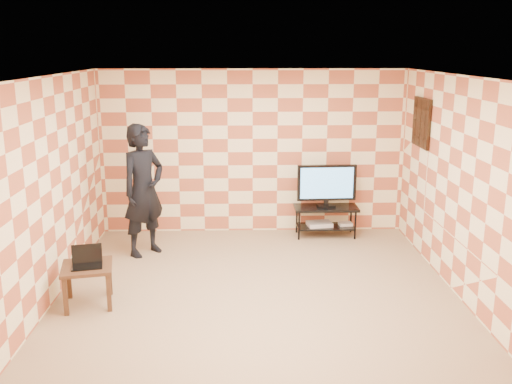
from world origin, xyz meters
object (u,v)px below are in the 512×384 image
(tv, at_px, (327,184))
(side_table, at_px, (87,272))
(person, at_px, (143,190))
(tv_stand, at_px, (326,215))

(tv, distance_m, side_table, 4.12)
(side_table, bearing_deg, person, 76.92)
(tv_stand, xyz_separation_m, side_table, (-3.24, -2.51, 0.05))
(tv, relative_size, side_table, 1.40)
(tv, bearing_deg, side_table, -142.24)
(tv_stand, xyz_separation_m, person, (-2.83, -0.75, 0.62))
(person, bearing_deg, tv_stand, -32.16)
(person, bearing_deg, side_table, -150.01)
(tv, height_order, side_table, tv)
(tv_stand, distance_m, side_table, 4.10)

